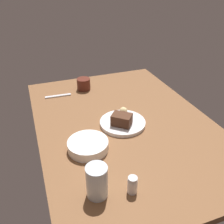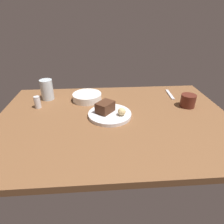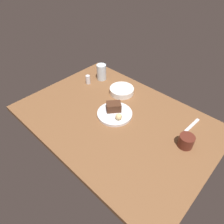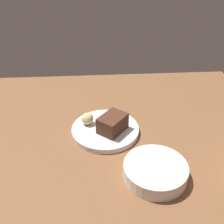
# 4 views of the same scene
# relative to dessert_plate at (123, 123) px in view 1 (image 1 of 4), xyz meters

# --- Properties ---
(dining_table) EXTENTS (1.20, 0.84, 0.03)m
(dining_table) POSITION_rel_dessert_plate_xyz_m (-0.02, 0.02, -0.02)
(dining_table) COLOR brown
(dining_table) RESTS_ON ground
(dessert_plate) EXTENTS (0.22, 0.22, 0.02)m
(dessert_plate) POSITION_rel_dessert_plate_xyz_m (0.00, 0.00, 0.00)
(dessert_plate) COLOR silver
(dessert_plate) RESTS_ON dining_table
(chocolate_cake_slice) EXTENTS (0.11, 0.11, 0.05)m
(chocolate_cake_slice) POSITION_rel_dessert_plate_xyz_m (0.02, -0.01, 0.04)
(chocolate_cake_slice) COLOR #472819
(chocolate_cake_slice) RESTS_ON dessert_plate
(bread_roll) EXTENTS (0.04, 0.04, 0.04)m
(bread_roll) POSITION_rel_dessert_plate_xyz_m (-0.06, 0.03, 0.03)
(bread_roll) COLOR #DBC184
(bread_roll) RESTS_ON dessert_plate
(salt_shaker) EXTENTS (0.03, 0.03, 0.07)m
(salt_shaker) POSITION_rel_dessert_plate_xyz_m (0.39, -0.13, 0.02)
(salt_shaker) COLOR silver
(salt_shaker) RESTS_ON dining_table
(water_glass) EXTENTS (0.07, 0.07, 0.12)m
(water_glass) POSITION_rel_dessert_plate_xyz_m (0.36, -0.24, 0.05)
(water_glass) COLOR silver
(water_glass) RESTS_ON dining_table
(side_bowl) EXTENTS (0.17, 0.17, 0.04)m
(side_bowl) POSITION_rel_dessert_plate_xyz_m (0.12, -0.21, 0.01)
(side_bowl) COLOR white
(side_bowl) RESTS_ON dining_table
(coffee_cup) EXTENTS (0.08, 0.08, 0.07)m
(coffee_cup) POSITION_rel_dessert_plate_xyz_m (-0.44, -0.08, 0.03)
(coffee_cup) COLOR #562319
(coffee_cup) RESTS_ON dining_table
(dessert_spoon) EXTENTS (0.03, 0.15, 0.01)m
(dessert_spoon) POSITION_rel_dessert_plate_xyz_m (-0.40, -0.25, -0.01)
(dessert_spoon) COLOR silver
(dessert_spoon) RESTS_ON dining_table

